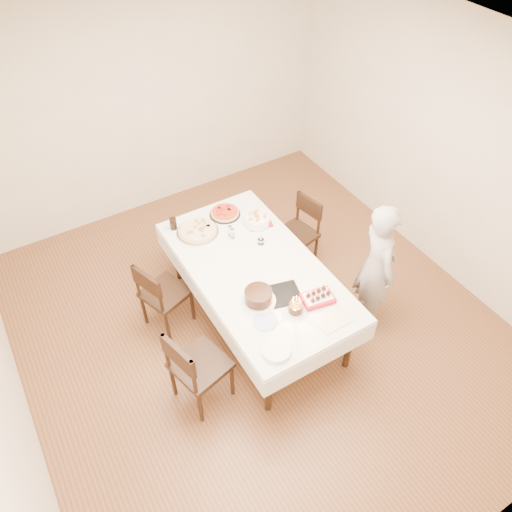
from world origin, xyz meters
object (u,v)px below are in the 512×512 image
chair_left_savory (165,293)px  strawberry_box (318,298)px  taper_candle (261,232)px  chair_right_savory (296,235)px  pizza_white (198,231)px  chair_left_dessert (200,365)px  layer_cake (258,296)px  dining_table (256,294)px  pizza_pepperoni (225,213)px  cola_glass (173,224)px  birthday_cake (296,305)px  pasta_bowl (257,220)px  person (377,266)px

chair_left_savory → strawberry_box: size_ratio=3.10×
taper_candle → chair_right_savory: bearing=20.2°
pizza_white → strawberry_box: bearing=-69.4°
chair_left_dessert → layer_cake: size_ratio=2.97×
dining_table → taper_candle: size_ratio=6.99×
pizza_pepperoni → cola_glass: cola_glass is taller
chair_left_savory → strawberry_box: chair_left_savory is taller
layer_cake → birthday_cake: birthday_cake is taller
cola_glass → dining_table: bearing=-64.8°
chair_left_dessert → cola_glass: (0.44, 1.43, 0.35)m
dining_table → taper_candle: (0.22, 0.27, 0.53)m
dining_table → chair_right_savory: (0.81, 0.48, 0.05)m
taper_candle → cola_glass: (-0.65, 0.65, -0.09)m
taper_candle → pasta_bowl: bearing=66.0°
taper_candle → layer_cake: size_ratio=0.98×
pizza_pepperoni → strawberry_box: strawberry_box is taller
pizza_white → strawberry_box: 1.45m
birthday_cake → person: bearing=3.9°
chair_right_savory → pasta_bowl: same height
pizza_pepperoni → layer_cake: layer_cake is taller
dining_table → chair_right_savory: bearing=30.8°
pizza_white → birthday_cake: birthday_cake is taller
pasta_bowl → strawberry_box: (-0.08, -1.16, -0.02)m
birthday_cake → chair_right_savory: bearing=54.7°
chair_left_savory → pizza_pepperoni: (0.91, 0.41, 0.34)m
chair_left_dessert → pizza_white: 1.43m
chair_left_savory → birthday_cake: bearing=108.1°
chair_left_savory → strawberry_box: bearing=115.2°
pizza_pepperoni → birthday_cake: (-0.10, -1.46, 0.06)m
person → birthday_cake: person is taller
taper_candle → birthday_cake: 0.91m
person → pizza_pepperoni: (-0.89, 1.40, 0.05)m
chair_left_dessert → person: 1.90m
pizza_pepperoni → strawberry_box: (0.14, -1.47, 0.01)m
cola_glass → pizza_pepperoni: bearing=-7.4°
chair_left_savory → dining_table: bearing=131.7°
dining_table → person: 1.21m
chair_right_savory → cola_glass: 1.37m
chair_right_savory → person: (0.20, -1.04, 0.30)m
dining_table → pizza_pepperoni: bearing=81.6°
pizza_pepperoni → taper_candle: (0.09, -0.58, 0.13)m
taper_candle → birthday_cake: taper_candle is taller
strawberry_box → chair_right_savory: bearing=63.7°
pizza_white → person: bearing=-45.7°
taper_candle → cola_glass: bearing=134.8°
chair_left_savory → layer_cake: (0.59, -0.79, 0.38)m
pizza_pepperoni → pizza_white: bearing=-164.0°
pizza_white → pizza_pepperoni: (0.37, 0.11, 0.00)m
pasta_bowl → birthday_cake: bearing=-105.0°
pizza_pepperoni → taper_candle: size_ratio=1.07×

